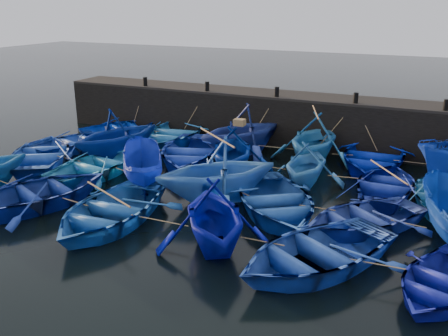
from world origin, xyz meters
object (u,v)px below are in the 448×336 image
at_px(boat_0, 122,127).
at_px(wooden_crate, 239,122).
at_px(boat_8, 189,152).
at_px(boat_13, 42,153).

bearing_deg(boat_0, wooden_crate, -169.28).
relative_size(boat_8, wooden_crate, 12.19).
relative_size(boat_0, boat_13, 0.85).
relative_size(boat_0, boat_8, 0.82).
bearing_deg(boat_0, boat_8, -174.70).
bearing_deg(wooden_crate, boat_8, 172.34).
height_order(boat_8, boat_13, boat_8).
distance_m(boat_13, wooden_crate, 9.38).
bearing_deg(boat_13, wooden_crate, 163.10).
xyz_separation_m(boat_13, wooden_crate, (8.82, 2.66, 1.79)).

